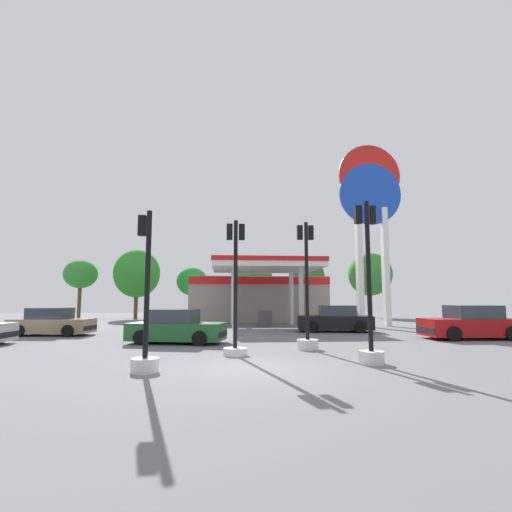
% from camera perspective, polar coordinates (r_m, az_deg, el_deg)
% --- Properties ---
extents(ground_plane, '(90.00, 90.00, 0.00)m').
position_cam_1_polar(ground_plane, '(11.01, -0.81, -16.49)').
color(ground_plane, slate).
rests_on(ground_plane, ground).
extents(gas_station, '(11.62, 13.77, 4.68)m').
position_cam_1_polar(gas_station, '(33.76, 0.21, -6.08)').
color(gas_station, gray).
rests_on(gas_station, ground).
extents(station_pole_sign, '(4.68, 0.56, 13.49)m').
position_cam_1_polar(station_pole_sign, '(29.79, 16.74, 7.02)').
color(station_pole_sign, white).
rests_on(station_pole_sign, ground).
extents(car_0, '(4.40, 2.57, 1.48)m').
position_cam_1_polar(car_0, '(17.38, -11.81, -10.46)').
color(car_0, black).
rests_on(car_0, ground).
extents(car_1, '(4.22, 2.15, 1.46)m').
position_cam_1_polar(car_1, '(23.33, -28.18, -8.81)').
color(car_1, black).
rests_on(car_1, ground).
extents(car_2, '(4.57, 2.51, 1.55)m').
position_cam_1_polar(car_2, '(23.45, 11.71, -9.32)').
color(car_2, black).
rests_on(car_2, ground).
extents(car_3, '(4.60, 2.20, 1.62)m').
position_cam_1_polar(car_3, '(21.49, 29.45, -8.81)').
color(car_3, black).
rests_on(car_3, ground).
extents(traffic_signal_0, '(0.73, 0.73, 4.34)m').
position_cam_1_polar(traffic_signal_0, '(10.77, -16.24, -10.29)').
color(traffic_signal_0, silver).
rests_on(traffic_signal_0, ground).
extents(traffic_signal_1, '(0.82, 0.82, 4.71)m').
position_cam_1_polar(traffic_signal_1, '(13.42, -3.11, -7.64)').
color(traffic_signal_1, silver).
rests_on(traffic_signal_1, ground).
extents(traffic_signal_2, '(0.82, 0.82, 4.96)m').
position_cam_1_polar(traffic_signal_2, '(15.08, 7.64, -8.15)').
color(traffic_signal_2, silver).
rests_on(traffic_signal_2, ground).
extents(traffic_signal_3, '(0.75, 0.75, 4.95)m').
position_cam_1_polar(traffic_signal_3, '(12.17, 16.60, -7.68)').
color(traffic_signal_3, silver).
rests_on(traffic_signal_3, ground).
extents(tree_0, '(3.23, 3.23, 5.83)m').
position_cam_1_polar(tree_0, '(41.93, -24.74, -2.52)').
color(tree_0, brown).
rests_on(tree_0, ground).
extents(tree_1, '(4.59, 4.59, 6.98)m').
position_cam_1_polar(tree_1, '(40.64, -17.37, -2.51)').
color(tree_1, brown).
rests_on(tree_1, ground).
extents(tree_2, '(3.28, 3.28, 5.36)m').
position_cam_1_polar(tree_2, '(41.77, -9.55, -3.79)').
color(tree_2, brown).
rests_on(tree_2, ground).
extents(tree_3, '(3.87, 3.87, 6.23)m').
position_cam_1_polar(tree_3, '(40.29, -0.32, -3.35)').
color(tree_3, brown).
rests_on(tree_3, ground).
extents(tree_4, '(3.88, 3.88, 6.33)m').
position_cam_1_polar(tree_4, '(42.15, 7.59, -3.00)').
color(tree_4, brown).
rests_on(tree_4, ground).
extents(tree_5, '(4.69, 4.69, 6.96)m').
position_cam_1_polar(tree_5, '(43.19, 16.67, -2.62)').
color(tree_5, brown).
rests_on(tree_5, ground).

